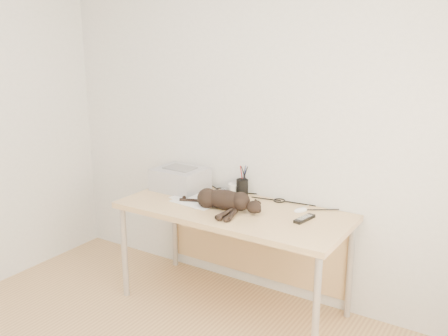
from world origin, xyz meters
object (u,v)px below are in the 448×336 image
Objects in this scene: pen_cup at (242,187)px; mouse at (301,209)px; mug at (233,189)px; printer at (180,179)px; cat at (222,200)px; desk at (239,223)px.

pen_cup is 2.13× the size of mouse.
mug is 0.84× the size of mouse.
cat is at bearing -21.82° from printer.
mug is 0.07m from pen_cup.
printer is 3.59× the size of mouse.
mug is (-0.11, 0.33, -0.02)m from cat.
cat is 2.82× the size of pen_cup.
cat is (-0.06, -0.13, 0.20)m from desk.
pen_cup is at bearing 89.36° from cat.
printer is 0.42m from mug.
pen_cup is at bearing 115.39° from desk.
mug is (0.40, 0.12, -0.04)m from printer.
desk is 2.51× the size of cat.
cat is 0.34m from pen_cup.
mouse is at bearing -9.66° from pen_cup.
pen_cup is at bearing 15.61° from printer.
cat is at bearing -112.64° from desk.
desk is at bearing -64.61° from pen_cup.
cat is 0.35m from mug.
printer is 1.69× the size of pen_cup.
desk is 0.31m from mug.
desk is at bearing -49.31° from mug.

